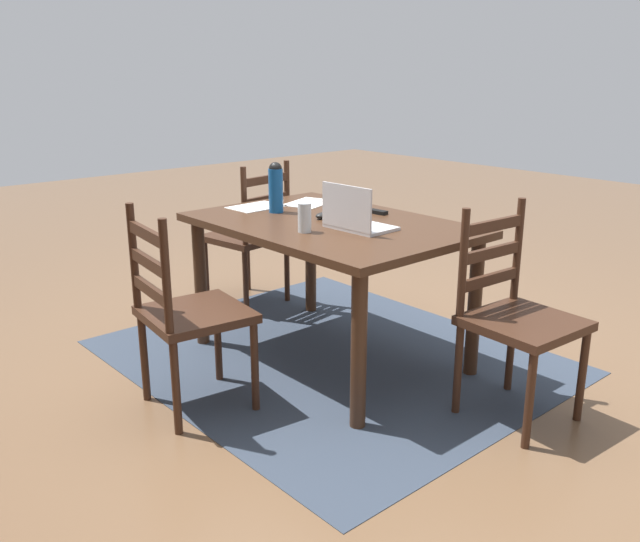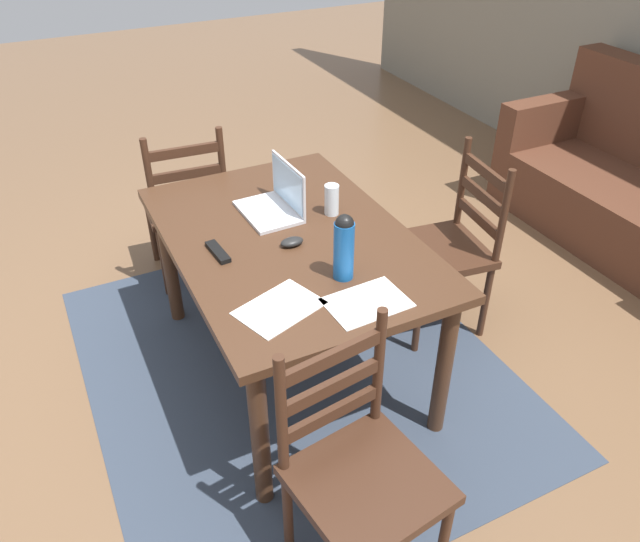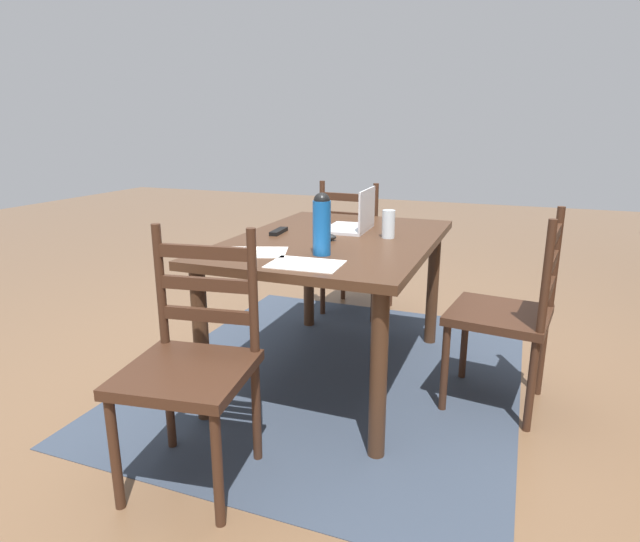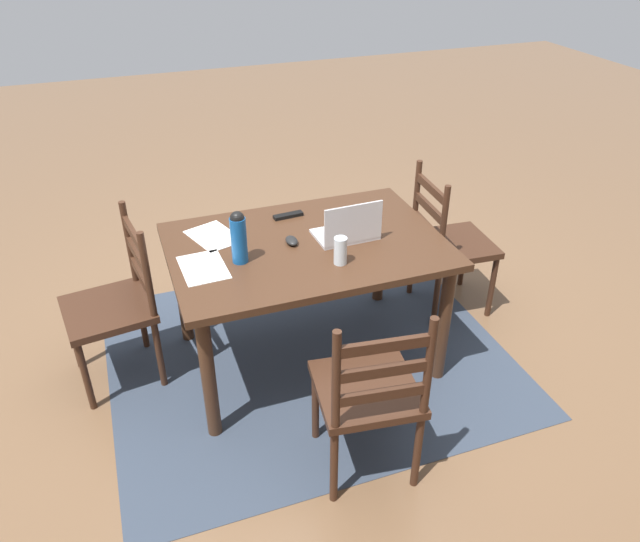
% 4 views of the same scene
% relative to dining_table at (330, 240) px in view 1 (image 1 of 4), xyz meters
% --- Properties ---
extents(ground_plane, '(14.00, 14.00, 0.00)m').
position_rel_dining_table_xyz_m(ground_plane, '(0.00, 0.00, -0.66)').
color(ground_plane, brown).
extents(area_rug, '(2.24, 1.90, 0.01)m').
position_rel_dining_table_xyz_m(area_rug, '(0.00, 0.00, -0.66)').
color(area_rug, '#333D4C').
rests_on(area_rug, ground).
extents(dining_table, '(1.42, 0.98, 0.76)m').
position_rel_dining_table_xyz_m(dining_table, '(0.00, 0.00, 0.00)').
color(dining_table, '#422819').
rests_on(dining_table, ground).
extents(chair_left_near, '(0.47, 0.47, 0.95)m').
position_rel_dining_table_xyz_m(chair_left_near, '(-1.00, -0.20, -0.20)').
color(chair_left_near, '#3D2316').
rests_on(chair_left_near, ground).
extents(chair_right_near, '(0.50, 0.50, 0.95)m').
position_rel_dining_table_xyz_m(chair_right_near, '(1.00, -0.20, -0.20)').
color(chair_right_near, '#3D2316').
rests_on(chair_right_near, ground).
extents(chair_far_head, '(0.49, 0.49, 0.95)m').
position_rel_dining_table_xyz_m(chair_far_head, '(0.01, 0.86, -0.20)').
color(chair_far_head, '#3D2316').
rests_on(chair_far_head, ground).
extents(laptop, '(0.33, 0.23, 0.23)m').
position_rel_dining_table_xyz_m(laptop, '(-0.22, 0.04, 0.15)').
color(laptop, silver).
rests_on(laptop, dining_table).
extents(water_bottle, '(0.08, 0.08, 0.27)m').
position_rel_dining_table_xyz_m(water_bottle, '(0.37, 0.07, 0.24)').
color(water_bottle, '#145199').
rests_on(water_bottle, dining_table).
extents(drinking_glass, '(0.07, 0.07, 0.14)m').
position_rel_dining_table_xyz_m(drinking_glass, '(-0.09, 0.25, 0.17)').
color(drinking_glass, silver).
rests_on(drinking_glass, dining_table).
extents(computer_mouse, '(0.06, 0.10, 0.03)m').
position_rel_dining_table_xyz_m(computer_mouse, '(0.07, -0.02, 0.11)').
color(computer_mouse, black).
rests_on(computer_mouse, dining_table).
extents(tv_remote, '(0.17, 0.06, 0.02)m').
position_rel_dining_table_xyz_m(tv_remote, '(0.00, -0.32, 0.11)').
color(tv_remote, black).
rests_on(tv_remote, dining_table).
extents(paper_stack_left, '(0.30, 0.35, 0.00)m').
position_rel_dining_table_xyz_m(paper_stack_left, '(0.44, -0.23, 0.10)').
color(paper_stack_left, white).
rests_on(paper_stack_left, dining_table).
extents(paper_stack_right, '(0.22, 0.31, 0.00)m').
position_rel_dining_table_xyz_m(paper_stack_right, '(0.55, 0.07, 0.10)').
color(paper_stack_right, white).
rests_on(paper_stack_right, dining_table).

